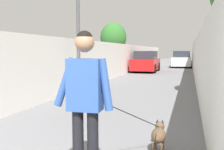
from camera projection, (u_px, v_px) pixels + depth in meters
ground_plane at (154, 78)px, 15.26m from camera, size 80.00×80.00×0.00m
wall_left at (104, 61)px, 13.90m from camera, size 48.00×0.30×1.99m
fence_right at (199, 60)px, 12.60m from camera, size 48.00×0.30×2.21m
tree_left_far at (113, 38)px, 20.86m from camera, size 2.02×2.02×3.74m
lamp_post at (78, 5)px, 9.17m from camera, size 0.36×0.36×4.56m
person_skateboarder at (85, 93)px, 3.04m from camera, size 0.23×0.71×1.68m
dog at (158, 134)px, 4.10m from camera, size 1.55×0.83×1.06m
car_near at (146, 62)px, 20.02m from camera, size 4.01×1.80×1.54m
car_far at (182, 60)px, 25.63m from camera, size 4.34×1.80×1.54m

